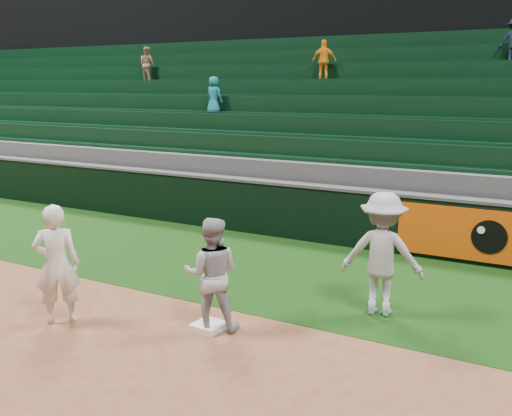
{
  "coord_description": "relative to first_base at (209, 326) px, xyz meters",
  "views": [
    {
      "loc": [
        4.52,
        -6.06,
        3.37
      ],
      "look_at": [
        -0.07,
        2.3,
        1.3
      ],
      "focal_mm": 40.0,
      "sensor_mm": 36.0,
      "label": 1
    }
  ],
  "objects": [
    {
      "name": "first_baseman",
      "position": [
        -2.03,
        -0.82,
        0.83
      ],
      "size": [
        0.76,
        0.73,
        1.75
      ],
      "primitive_type": "imported",
      "rotation": [
        0.0,
        0.0,
        3.85
      ],
      "color": "white",
      "rests_on": "ground"
    },
    {
      "name": "base_coach",
      "position": [
        1.94,
        1.7,
        0.89
      ],
      "size": [
        1.29,
        0.87,
        1.85
      ],
      "primitive_type": "imported",
      "rotation": [
        0.0,
        0.0,
        3.3
      ],
      "color": "#A4A8B2",
      "rests_on": "foul_grass"
    },
    {
      "name": "ground",
      "position": [
        -0.34,
        -0.17,
        -0.05
      ],
      "size": [
        70.0,
        70.0,
        0.0
      ],
      "primitive_type": "plane",
      "color": "brown",
      "rests_on": "ground"
    },
    {
      "name": "stadium_seating",
      "position": [
        -0.34,
        8.8,
        1.66
      ],
      "size": [
        36.0,
        5.95,
        5.0
      ],
      "color": "#3D3D40",
      "rests_on": "ground"
    },
    {
      "name": "upper_deck",
      "position": [
        -0.34,
        17.28,
        5.95
      ],
      "size": [
        40.0,
        12.0,
        12.0
      ],
      "primitive_type": "cube",
      "color": "black",
      "rests_on": "ground"
    },
    {
      "name": "baserunner",
      "position": [
        0.03,
        0.04,
        0.76
      ],
      "size": [
        0.97,
        0.89,
        1.61
      ],
      "primitive_type": "imported",
      "rotation": [
        0.0,
        0.0,
        3.6
      ],
      "color": "#A4A6AF",
      "rests_on": "ground"
    },
    {
      "name": "foul_grass",
      "position": [
        -0.34,
        2.83,
        -0.04
      ],
      "size": [
        36.0,
        4.2,
        0.01
      ],
      "primitive_type": "cube",
      "color": "black",
      "rests_on": "ground"
    },
    {
      "name": "first_base",
      "position": [
        0.0,
        0.0,
        0.0
      ],
      "size": [
        0.44,
        0.44,
        0.09
      ],
      "primitive_type": "cube",
      "rotation": [
        0.0,
        0.0,
        -0.09
      ],
      "color": "white",
      "rests_on": "ground"
    },
    {
      "name": "field_wall",
      "position": [
        -0.31,
        5.03,
        0.59
      ],
      "size": [
        36.0,
        0.45,
        1.25
      ],
      "color": "black",
      "rests_on": "ground"
    }
  ]
}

